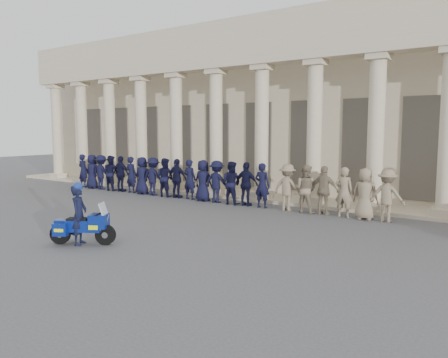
% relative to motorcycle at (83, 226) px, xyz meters
% --- Properties ---
extents(ground, '(90.00, 90.00, 0.00)m').
position_rel_motorcycle_xyz_m(ground, '(1.68, 1.82, -0.54)').
color(ground, '#4C4C4F').
rests_on(ground, ground).
extents(building, '(40.00, 12.50, 9.00)m').
position_rel_motorcycle_xyz_m(building, '(1.68, 16.56, 3.98)').
color(building, '#C2B291').
rests_on(building, ground).
extents(officer_rank, '(18.10, 0.73, 1.94)m').
position_rel_motorcycle_xyz_m(officer_rank, '(-2.01, 8.26, 0.43)').
color(officer_rank, black).
rests_on(officer_rank, ground).
extents(motorcycle, '(1.75, 1.29, 1.25)m').
position_rel_motorcycle_xyz_m(motorcycle, '(0.00, 0.00, 0.00)').
color(motorcycle, black).
rests_on(motorcycle, ground).
extents(rider, '(0.69, 0.76, 1.84)m').
position_rel_motorcycle_xyz_m(rider, '(-0.09, -0.06, 0.37)').
color(rider, black).
rests_on(rider, ground).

